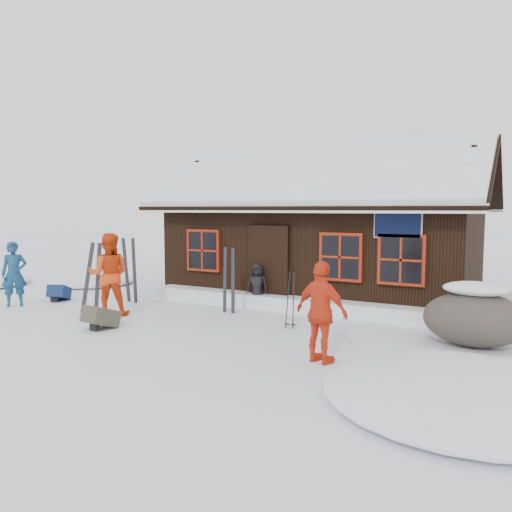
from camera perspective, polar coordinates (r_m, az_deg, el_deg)
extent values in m
plane|color=white|center=(11.24, -8.46, -7.37)|extent=(120.00, 120.00, 0.00)
cube|color=black|center=(14.70, 8.13, 0.57)|extent=(8.00, 5.00, 2.50)
cube|color=black|center=(13.31, 5.98, 9.15)|extent=(8.90, 3.14, 1.88)
cube|color=black|center=(16.07, 10.10, 8.45)|extent=(8.90, 3.14, 1.88)
cube|color=white|center=(13.32, 5.99, 9.75)|extent=(8.72, 3.07, 1.86)
cube|color=white|center=(16.07, 10.11, 8.94)|extent=(8.72, 3.07, 1.86)
cube|color=white|center=(14.76, 8.28, 12.14)|extent=(8.81, 0.22, 0.14)
cube|color=silver|center=(11.94, 3.19, 5.43)|extent=(8.90, 0.10, 0.20)
cube|color=black|center=(12.65, 1.48, -1.29)|extent=(1.00, 0.10, 2.00)
cube|color=black|center=(11.43, 15.86, 3.58)|extent=(1.00, 0.06, 0.60)
cube|color=maroon|center=(13.63, -6.03, 0.64)|extent=(1.04, 0.10, 1.14)
cube|color=black|center=(13.60, -6.13, 0.63)|extent=(0.90, 0.04, 1.00)
cube|color=maroon|center=(11.86, 9.65, -0.11)|extent=(1.04, 0.10, 1.14)
cube|color=black|center=(11.82, 9.59, -0.13)|extent=(0.90, 0.04, 1.00)
cube|color=maroon|center=(11.48, 16.27, -0.43)|extent=(1.04, 0.10, 1.14)
cube|color=black|center=(11.44, 16.23, -0.45)|extent=(0.90, 0.04, 1.00)
cube|color=white|center=(12.33, 3.53, -5.35)|extent=(7.60, 0.60, 0.35)
ellipsoid|color=white|center=(17.42, -18.29, -3.04)|extent=(2.80, 2.80, 0.34)
ellipsoid|color=white|center=(7.19, 22.55, -15.14)|extent=(3.60, 3.60, 0.43)
imported|color=navy|center=(14.07, -25.91, -1.86)|extent=(0.69, 0.72, 1.65)
imported|color=#E23E0F|center=(12.07, -16.46, -2.02)|extent=(1.18, 1.14, 1.92)
imported|color=red|center=(8.08, 7.50, -6.41)|extent=(1.04, 0.65, 1.65)
imported|color=black|center=(12.58, 0.14, -3.40)|extent=(0.61, 0.47, 1.10)
ellipsoid|color=#4B443C|center=(9.87, 23.69, -6.63)|extent=(1.79, 1.34, 0.98)
ellipsoid|color=white|center=(9.80, 23.79, -4.16)|extent=(1.13, 0.81, 0.25)
cube|color=black|center=(12.51, -18.70, -2.45)|extent=(0.34, 0.22, 1.74)
cube|color=black|center=(12.34, -17.64, -2.53)|extent=(0.39, 0.13, 1.74)
cube|color=black|center=(13.74, -14.61, -1.65)|extent=(0.22, 0.08, 1.76)
cube|color=black|center=(13.54, -13.73, -1.73)|extent=(0.21, 0.09, 1.76)
cube|color=black|center=(11.98, -3.57, -2.84)|extent=(0.13, 0.05, 1.62)
cube|color=black|center=(11.79, -2.64, -2.97)|extent=(0.12, 0.07, 1.62)
cylinder|color=black|center=(10.41, 3.63, -5.14)|extent=(0.09, 0.11, 1.22)
cylinder|color=black|center=(10.36, 4.29, -5.20)|extent=(0.09, 0.11, 1.22)
cube|color=navy|center=(14.48, -21.57, -4.18)|extent=(0.66, 0.72, 0.32)
cube|color=#423E2F|center=(10.86, -17.29, -7.06)|extent=(0.55, 0.69, 0.35)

